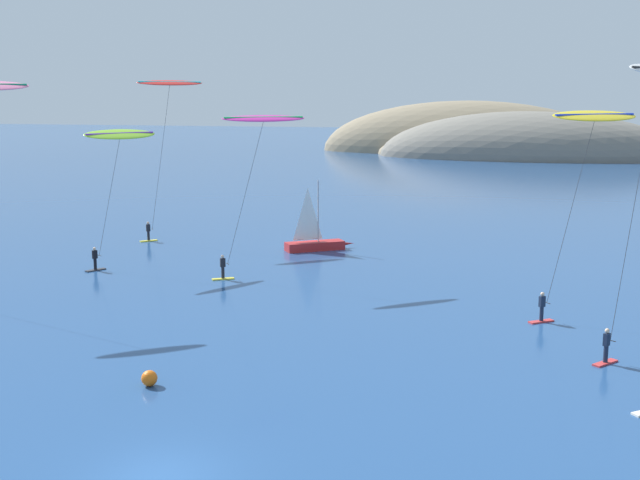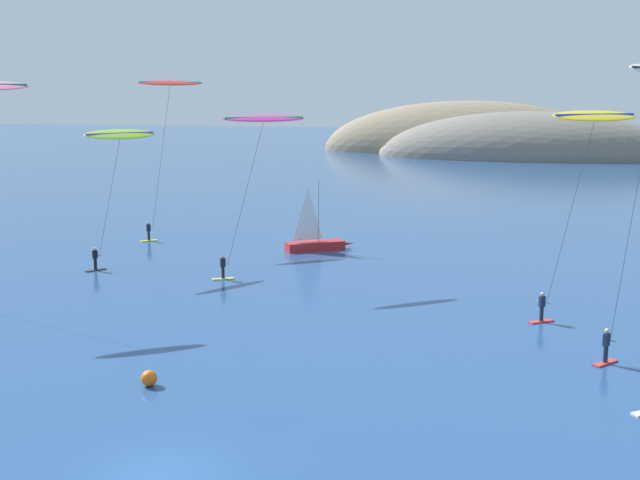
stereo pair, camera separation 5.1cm
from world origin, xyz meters
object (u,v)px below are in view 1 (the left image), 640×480
(sailboat_near, at_px, (318,242))
(kitesurfer_magenta, at_px, (260,131))
(kitesurfer_yellow, at_px, (592,128))
(kitesurfer_lime, at_px, (119,143))
(kitesurfer_red, at_px, (168,95))
(marker_buoy, at_px, (149,378))

(sailboat_near, relative_size, kitesurfer_magenta, 0.51)
(sailboat_near, bearing_deg, kitesurfer_yellow, -37.49)
(sailboat_near, height_order, kitesurfer_yellow, kitesurfer_yellow)
(sailboat_near, relative_size, kitesurfer_lime, 0.57)
(kitesurfer_red, bearing_deg, marker_buoy, -66.07)
(kitesurfer_red, bearing_deg, kitesurfer_yellow, -26.19)
(kitesurfer_magenta, height_order, kitesurfer_lime, kitesurfer_magenta)
(kitesurfer_magenta, xyz_separation_m, kitesurfer_lime, (-10.99, 0.48, -0.97))
(marker_buoy, bearing_deg, sailboat_near, 92.22)
(kitesurfer_magenta, bearing_deg, kitesurfer_red, 136.84)
(kitesurfer_red, relative_size, kitesurfer_magenta, 1.23)
(kitesurfer_lime, bearing_deg, sailboat_near, 38.91)
(kitesurfer_red, xyz_separation_m, kitesurfer_lime, (1.34, -11.08, -3.38))
(kitesurfer_magenta, height_order, marker_buoy, kitesurfer_magenta)
(kitesurfer_magenta, bearing_deg, kitesurfer_lime, 177.49)
(sailboat_near, bearing_deg, marker_buoy, -87.78)
(sailboat_near, xyz_separation_m, kitesurfer_lime, (-12.21, -9.86, 8.42))
(kitesurfer_yellow, bearing_deg, kitesurfer_red, 153.81)
(kitesurfer_red, bearing_deg, sailboat_near, -5.15)
(marker_buoy, bearing_deg, kitesurfer_lime, 121.15)
(kitesurfer_red, relative_size, marker_buoy, 19.69)
(kitesurfer_red, relative_size, kitesurfer_lime, 1.37)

